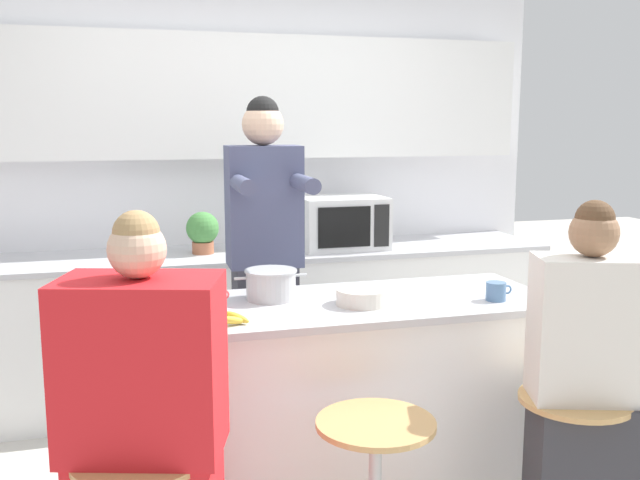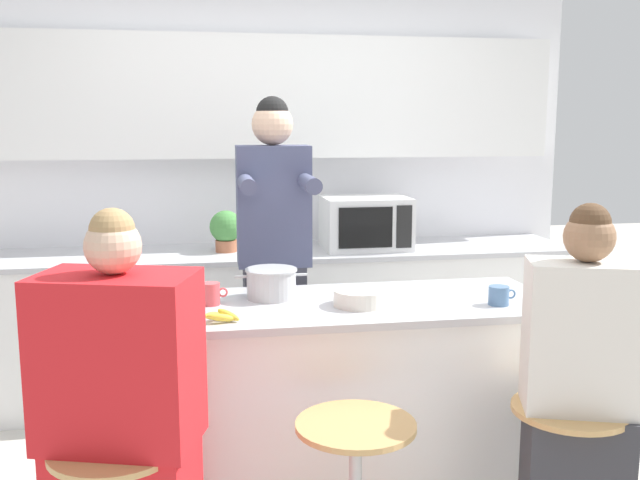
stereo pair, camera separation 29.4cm
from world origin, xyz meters
The scene contains 15 objects.
wall_back centered at (0.00, 1.77, 1.54)m, with size 3.88×0.22×2.70m.
back_counter centered at (0.00, 1.45, 0.45)m, with size 3.60×0.67×0.90m.
kitchen_island centered at (0.00, 0.00, 0.47)m, with size 1.92×0.67×0.94m.
bar_stool_rightmost centered at (0.77, -0.62, 0.40)m, with size 0.40×0.40×0.68m.
person_cooking centered at (-0.14, 0.53, 0.90)m, with size 0.35×0.54×1.79m.
person_wrapped_blanket centered at (-0.75, -0.64, 0.67)m, with size 0.53×0.41×1.42m.
person_seated_near centered at (0.79, -0.64, 0.64)m, with size 0.43×0.36×1.40m.
cooking_pot centered at (-0.20, 0.11, 1.00)m, with size 0.31×0.22×0.13m.
fruit_bowl centered at (0.14, -0.07, 0.97)m, with size 0.21×0.21×0.07m.
coffee_cup_near centered at (-0.45, 0.04, 0.98)m, with size 0.10×0.07×0.09m.
coffee_cup_far centered at (0.70, -0.16, 0.98)m, with size 0.11×0.08×0.08m.
banana_bunch centered at (-0.42, -0.22, 0.96)m, with size 0.15×0.11×0.05m.
juice_carton centered at (-0.83, -0.07, 1.02)m, with size 0.08×0.08×0.17m.
microwave centered at (0.52, 1.41, 1.06)m, with size 0.52×0.39×0.32m.
potted_plant centered at (-0.33, 1.45, 1.04)m, with size 0.19×0.19×0.25m.
Camera 1 is at (-0.79, -2.73, 1.67)m, focal length 40.00 mm.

